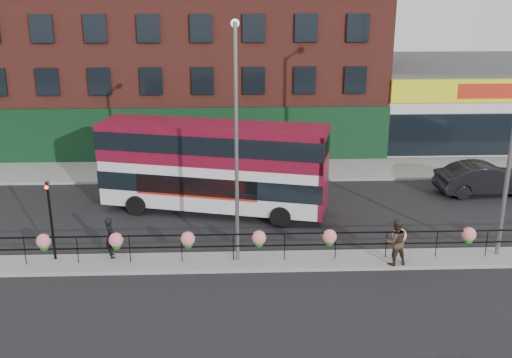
{
  "coord_description": "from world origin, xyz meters",
  "views": [
    {
      "loc": [
        -0.94,
        -21.25,
        10.52
      ],
      "look_at": [
        0.0,
        3.0,
        2.5
      ],
      "focal_mm": 42.0,
      "sensor_mm": 36.0,
      "label": 1
    }
  ],
  "objects_px": {
    "car": "(485,179)",
    "lamp_column_west": "(236,124)",
    "double_decker_bus": "(214,159)",
    "pedestrian_a": "(111,237)",
    "pedestrian_b": "(395,242)"
  },
  "relations": [
    {
      "from": "car",
      "to": "lamp_column_west",
      "type": "bearing_deg",
      "value": 115.12
    },
    {
      "from": "double_decker_bus",
      "to": "pedestrian_a",
      "type": "bearing_deg",
      "value": -127.5
    },
    {
      "from": "double_decker_bus",
      "to": "car",
      "type": "distance_m",
      "value": 14.2
    },
    {
      "from": "pedestrian_a",
      "to": "lamp_column_west",
      "type": "xyz_separation_m",
      "value": [
        4.98,
        -0.21,
        4.55
      ]
    },
    {
      "from": "double_decker_bus",
      "to": "pedestrian_a",
      "type": "relative_size",
      "value": 6.61
    },
    {
      "from": "pedestrian_b",
      "to": "lamp_column_west",
      "type": "relative_size",
      "value": 0.2
    },
    {
      "from": "double_decker_bus",
      "to": "car",
      "type": "xyz_separation_m",
      "value": [
        13.93,
        2.02,
        -1.82
      ]
    },
    {
      "from": "car",
      "to": "pedestrian_b",
      "type": "height_order",
      "value": "pedestrian_b"
    },
    {
      "from": "pedestrian_a",
      "to": "lamp_column_west",
      "type": "distance_m",
      "value": 6.75
    },
    {
      "from": "pedestrian_a",
      "to": "pedestrian_b",
      "type": "xyz_separation_m",
      "value": [
        11.01,
        -1.07,
        0.1
      ]
    },
    {
      "from": "double_decker_bus",
      "to": "car",
      "type": "relative_size",
      "value": 2.14
    },
    {
      "from": "car",
      "to": "pedestrian_a",
      "type": "distance_m",
      "value": 19.25
    },
    {
      "from": "pedestrian_b",
      "to": "lamp_column_west",
      "type": "bearing_deg",
      "value": -17.5
    },
    {
      "from": "car",
      "to": "lamp_column_west",
      "type": "distance_m",
      "value": 15.58
    },
    {
      "from": "double_decker_bus",
      "to": "pedestrian_b",
      "type": "xyz_separation_m",
      "value": [
        7.07,
        -6.2,
        -1.57
      ]
    }
  ]
}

